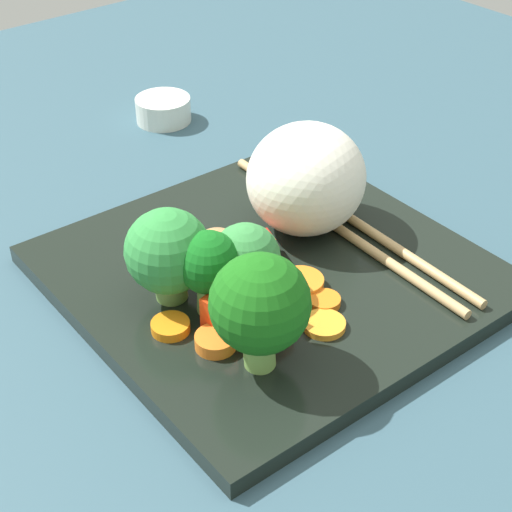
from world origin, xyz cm
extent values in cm
cube|color=#304F5B|center=(0.00, 0.00, -1.00)|extent=(110.00, 110.00, 2.00)
cube|color=black|center=(0.00, 0.00, 0.60)|extent=(25.74, 25.74, 1.21)
ellipsoid|color=silver|center=(-2.25, 4.97, 4.98)|extent=(11.40, 11.60, 7.54)
cylinder|color=#639348|center=(1.22, -5.66, 2.33)|extent=(2.44, 2.49, 2.33)
sphere|color=#115E19|center=(1.11, -5.74, 4.78)|extent=(3.83, 3.83, 3.83)
cylinder|color=#80B454|center=(6.74, -6.52, 2.19)|extent=(2.25, 2.34, 2.08)
sphere|color=#186015|center=(6.55, -6.31, 5.38)|extent=(5.60, 5.60, 5.60)
cylinder|color=#70A04C|center=(-1.41, -6.88, 2.15)|extent=(2.68, 2.71, 1.97)
sphere|color=#30883C|center=(-1.29, -6.97, 4.82)|extent=(5.25, 5.25, 5.25)
cylinder|color=#59983D|center=(1.67, -3.10, 1.99)|extent=(2.20, 2.23, 1.63)
sphere|color=#36833F|center=(1.47, -3.26, 4.17)|extent=(4.30, 4.30, 4.30)
cylinder|color=orange|center=(6.70, -1.49, 1.41)|extent=(3.55, 3.55, 0.42)
cylinder|color=orange|center=(5.10, -0.08, 1.45)|extent=(2.68, 2.68, 0.48)
cylinder|color=orange|center=(1.18, -8.71, 1.50)|extent=(2.40, 2.40, 0.59)
cylinder|color=orange|center=(3.99, -7.49, 1.61)|extent=(3.42, 3.42, 0.80)
cylinder|color=orange|center=(2.98, -0.23, 1.56)|extent=(4.05, 4.05, 0.71)
cylinder|color=orange|center=(-1.88, -3.74, 1.42)|extent=(2.87, 2.87, 0.43)
cube|color=red|center=(3.40, -5.53, 2.36)|extent=(3.46, 3.58, 2.32)
cube|color=red|center=(4.84, -3.99, 2.18)|extent=(2.02, 2.36, 1.95)
cube|color=red|center=(-1.39, 0.50, 2.00)|extent=(2.09, 2.42, 1.59)
cube|color=red|center=(0.23, -1.71, 1.95)|extent=(3.99, 4.05, 1.48)
ellipsoid|color=#BC814D|center=(-3.03, -1.86, 2.15)|extent=(3.86, 3.49, 1.88)
cylinder|color=tan|center=(0.32, 7.71, 1.53)|extent=(23.30, 1.71, 0.66)
cylinder|color=tan|center=(0.25, 6.19, 1.53)|extent=(23.30, 1.71, 0.66)
cylinder|color=silver|center=(-24.30, 7.86, 1.10)|extent=(4.91, 4.91, 2.19)
camera|label=1|loc=(32.67, -27.87, 32.74)|focal=57.12mm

